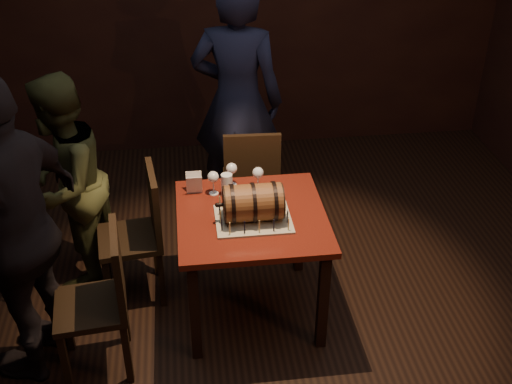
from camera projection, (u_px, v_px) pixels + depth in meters
room_shell at (263, 125)px, 3.44m from camera, size 5.04×5.04×2.80m
pub_table at (252, 229)px, 3.93m from camera, size 0.90×0.90×0.75m
cake_board at (253, 219)px, 3.82m from camera, size 0.45×0.35×0.01m
barrel_cake at (253, 203)px, 3.76m from camera, size 0.40×0.24×0.24m
birthday_candles at (253, 213)px, 3.80m from camera, size 0.40×0.30×0.09m
wine_glass_left at (213, 178)px, 4.01m from camera, size 0.07×0.07×0.16m
wine_glass_mid at (232, 169)px, 4.11m from camera, size 0.07×0.07×0.16m
wine_glass_right at (258, 174)px, 4.06m from camera, size 0.07×0.07×0.16m
pint_of_ale at (227, 185)px, 4.02m from camera, size 0.07×0.07×0.15m
menu_card at (194, 184)px, 4.06m from camera, size 0.10×0.05×0.13m
chair_back at (251, 179)px, 4.68m from camera, size 0.42×0.42×0.93m
chair_left_rear at (141, 228)px, 4.15m from camera, size 0.44×0.44×0.93m
chair_left_front at (104, 295)px, 3.59m from camera, size 0.44×0.44×0.93m
person_back at (237, 102)px, 4.81m from camera, size 0.79×0.62×1.90m
person_left_rear at (65, 184)px, 4.18m from camera, size 0.75×0.86×1.49m
person_left_front at (17, 232)px, 3.42m from camera, size 0.83×1.17×1.85m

